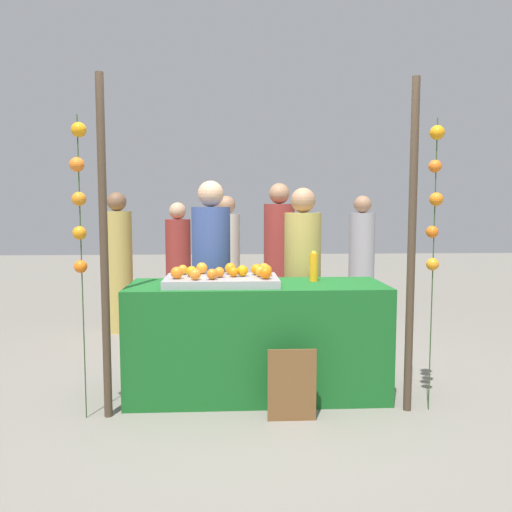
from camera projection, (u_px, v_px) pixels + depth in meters
ground_plane at (257, 393)px, 4.10m from camera, size 24.00×24.00×0.00m
stall_counter at (257, 339)px, 4.06m from camera, size 1.97×0.71×0.87m
orange_tray at (222, 281)px, 3.97m from camera, size 0.85×0.52×0.06m
orange_0 at (265, 273)px, 3.84m from camera, size 0.09×0.09×0.09m
orange_1 at (202, 268)px, 4.14m from camera, size 0.09×0.09×0.09m
orange_2 at (183, 270)px, 4.09m from camera, size 0.08×0.08×0.08m
orange_3 at (192, 272)px, 3.95m from camera, size 0.08×0.08×0.08m
orange_4 at (261, 272)px, 3.95m from camera, size 0.08×0.08×0.08m
orange_5 at (233, 272)px, 3.95m from camera, size 0.07×0.07×0.07m
orange_6 at (266, 270)px, 4.01m from camera, size 0.09×0.09×0.09m
orange_7 at (231, 269)px, 4.11m from camera, size 0.09×0.09×0.09m
orange_8 at (195, 274)px, 3.78m from camera, size 0.08×0.08×0.08m
orange_9 at (257, 269)px, 4.07m from camera, size 0.09×0.09×0.09m
orange_10 at (264, 268)px, 4.14m from camera, size 0.08×0.08×0.08m
orange_11 at (212, 274)px, 3.81m from camera, size 0.08×0.08×0.08m
orange_12 at (242, 271)px, 3.99m from camera, size 0.09×0.09×0.09m
orange_13 at (219, 272)px, 3.92m from camera, size 0.08×0.08×0.08m
orange_14 at (177, 273)px, 3.85m from camera, size 0.09×0.09×0.09m
juice_bottle at (314, 267)px, 4.14m from camera, size 0.07×0.07×0.24m
chalkboard_sign at (292, 386)px, 3.56m from camera, size 0.33×0.03×0.51m
vendor_left at (211, 283)px, 4.61m from camera, size 0.34×0.34×1.69m
vendor_right at (302, 286)px, 4.67m from camera, size 0.33×0.33×1.63m
crowd_person_0 at (178, 269)px, 6.33m from camera, size 0.30×0.30×1.51m
crowd_person_1 at (227, 267)px, 6.24m from camera, size 0.32×0.32×1.59m
crowd_person_2 at (118, 267)px, 6.08m from camera, size 0.33×0.33×1.63m
crowd_person_3 at (279, 265)px, 5.91m from camera, size 0.35×0.35×1.72m
crowd_person_4 at (361, 264)px, 6.57m from camera, size 0.32×0.32×1.60m
canopy_post_left at (104, 249)px, 3.54m from camera, size 0.06×0.06×2.35m
canopy_post_right at (412, 248)px, 3.65m from camera, size 0.06×0.06×2.35m
garland_strand_left at (79, 195)px, 3.48m from camera, size 0.12×0.11×2.07m
garland_strand_right at (435, 195)px, 3.62m from camera, size 0.11×0.11×2.07m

